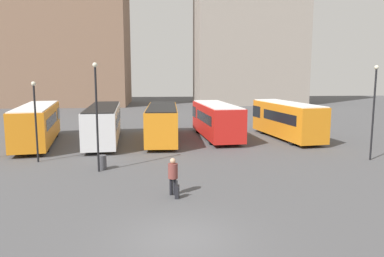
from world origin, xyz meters
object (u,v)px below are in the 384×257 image
object	(u,v)px
bus_0	(37,123)
bus_1	(104,122)
bus_3	(216,119)
suitcase	(177,192)
traveler	(173,173)
lamp_post_3	(35,115)
lamp_post_0	(97,109)
bus_2	(162,122)
bus_4	(286,119)
trash_bin	(102,162)
lamp_post_2	(374,106)

from	to	relation	value
bus_0	bus_1	size ratio (longest dim) A/B	0.99
bus_3	suitcase	world-z (taller)	bus_3
traveler	suitcase	xyz separation A→B (m)	(0.17, -0.49, -0.75)
lamp_post_3	lamp_post_0	bearing A→B (deg)	-32.86
bus_2	traveler	xyz separation A→B (m)	(0.37, -14.69, -0.56)
bus_4	lamp_post_0	xyz separation A→B (m)	(-14.71, -10.08, 1.95)
bus_4	trash_bin	bearing A→B (deg)	114.94
bus_0	suitcase	xyz separation A→B (m)	(10.60, -14.33, -1.40)
bus_0	bus_1	world-z (taller)	bus_0
lamp_post_2	trash_bin	bearing A→B (deg)	-176.95
bus_1	bus_2	xyz separation A→B (m)	(4.88, 0.31, -0.02)
suitcase	lamp_post_3	size ratio (longest dim) A/B	0.17
bus_2	lamp_post_3	xyz separation A→B (m)	(-8.11, -7.26, 1.47)
bus_1	lamp_post_0	size ratio (longest dim) A/B	1.77
bus_1	lamp_post_2	xyz separation A→B (m)	(18.57, -8.29, 1.98)
bus_4	traveler	xyz separation A→B (m)	(-10.54, -14.74, -0.66)
bus_1	bus_4	distance (m)	15.79
bus_1	lamp_post_0	xyz separation A→B (m)	(1.07, -9.73, 2.03)
bus_1	lamp_post_2	distance (m)	20.44
bus_2	bus_3	xyz separation A→B (m)	(4.78, 0.85, 0.03)
bus_3	trash_bin	bearing A→B (deg)	136.48
bus_3	bus_1	bearing A→B (deg)	92.51
bus_2	suitcase	distance (m)	15.25
bus_1	suitcase	world-z (taller)	bus_1
lamp_post_2	bus_2	bearing A→B (deg)	147.85
traveler	suitcase	distance (m)	0.91
bus_1	suitcase	size ratio (longest dim) A/B	12.65
bus_3	lamp_post_0	size ratio (longest dim) A/B	1.57
lamp_post_3	traveler	bearing A→B (deg)	-41.24
lamp_post_0	trash_bin	distance (m)	3.28
suitcase	bus_2	bearing A→B (deg)	12.06
bus_3	lamp_post_2	xyz separation A→B (m)	(8.92, -9.45, 1.97)
bus_3	lamp_post_3	distance (m)	15.29
bus_0	bus_3	bearing A→B (deg)	-92.80
lamp_post_3	trash_bin	xyz separation A→B (m)	(4.43, -2.27, -2.66)
bus_3	trash_bin	distance (m)	13.44
bus_1	trash_bin	world-z (taller)	bus_1
bus_2	bus_4	world-z (taller)	bus_4
bus_4	lamp_post_3	xyz separation A→B (m)	(-19.02, -7.30, 1.37)
suitcase	lamp_post_2	bearing A→B (deg)	-53.41
bus_2	trash_bin	xyz separation A→B (m)	(-3.68, -9.53, -1.19)
bus_3	bus_2	bearing A→B (deg)	95.71
bus_4	lamp_post_0	size ratio (longest dim) A/B	1.54
lamp_post_2	bus_0	bearing A→B (deg)	161.92
suitcase	bus_4	bearing A→B (deg)	-24.22
bus_2	lamp_post_3	world-z (taller)	lamp_post_3
bus_0	bus_2	world-z (taller)	bus_0
traveler	lamp_post_0	bearing A→B (deg)	51.95
bus_2	lamp_post_3	distance (m)	10.99
bus_0	bus_4	xyz separation A→B (m)	(20.97, 0.89, 0.00)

